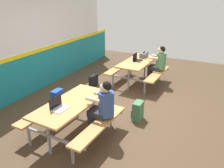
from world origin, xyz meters
The scene contains 12 objects.
ground_plane centered at (0.00, 0.00, -0.01)m, with size 10.00×10.00×0.02m, color #4C3826.
accent_backdrop centered at (0.00, 2.50, 1.25)m, with size 8.00×0.14×2.60m.
picnic_table_left centered at (-1.59, 0.18, 0.57)m, with size 1.71×1.60×0.74m.
picnic_table_right centered at (1.59, 0.01, 0.57)m, with size 1.71×1.60×0.74m.
student_nearer centered at (-1.35, -0.38, 0.71)m, with size 0.37×0.53×1.21m.
student_further centered at (1.86, -0.56, 0.71)m, with size 0.37×0.53×1.21m.
laptop_silver centered at (-1.89, 0.23, 0.79)m, with size 0.33×0.23×0.22m.
laptop_dark centered at (1.61, 0.05, 0.79)m, with size 0.33×0.23×0.22m.
toolbox_grey centered at (2.10, -0.01, 0.81)m, with size 0.40×0.18×0.18m.
backpack_dark centered at (-0.45, -0.78, 0.22)m, with size 0.30×0.22×0.44m.
tote_bag_bright centered at (0.79, 1.13, 0.19)m, with size 0.34×0.21×0.43m.
satchel_spare centered at (-0.74, 1.27, 0.22)m, with size 0.30×0.22×0.44m.
Camera 1 is at (-4.70, -2.26, 2.73)m, focal length 36.31 mm.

